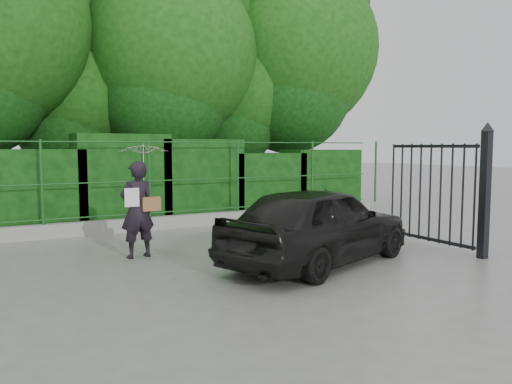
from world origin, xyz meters
TOP-DOWN VIEW (x-y plane):
  - ground at (0.00, 0.00)m, footprint 80.00×80.00m
  - kerb at (0.00, 4.50)m, footprint 14.00×0.25m
  - fence at (0.22, 4.50)m, footprint 14.13×0.06m
  - hedge at (0.03, 5.50)m, footprint 14.20×1.20m
  - trees at (1.14, 7.74)m, footprint 17.10×6.15m
  - gate at (4.60, -0.72)m, footprint 0.22×2.33m
  - woman at (-0.56, 1.79)m, footprint 0.91×0.88m
  - car at (1.86, -0.16)m, footprint 4.19×2.78m

SIDE VIEW (x-z plane):
  - ground at x=0.00m, z-range 0.00..0.00m
  - kerb at x=0.00m, z-range 0.00..0.30m
  - car at x=1.86m, z-range 0.00..1.32m
  - hedge at x=0.03m, z-range -0.15..2.10m
  - gate at x=4.60m, z-range 0.01..2.37m
  - fence at x=0.22m, z-range 0.30..2.10m
  - woman at x=-0.56m, z-range 0.29..2.29m
  - trees at x=1.14m, z-range 0.58..8.66m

